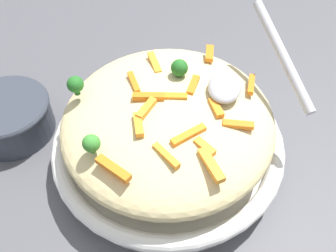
{
  "coord_description": "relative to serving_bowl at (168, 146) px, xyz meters",
  "views": [
    {
      "loc": [
        0.3,
        0.06,
        0.43
      ],
      "look_at": [
        0.0,
        0.0,
        0.07
      ],
      "focal_mm": 40.18,
      "sensor_mm": 36.0,
      "label": 1
    }
  ],
  "objects": [
    {
      "name": "carrot_piece_1",
      "position": [
        -0.05,
        0.1,
        0.08
      ],
      "size": [
        0.03,
        0.01,
        0.01
      ],
      "primitive_type": "cube",
      "rotation": [
        0.0,
        0.0,
        3.11
      ],
      "color": "orange",
      "rests_on": "pasta_mound"
    },
    {
      "name": "carrot_piece_11",
      "position": [
        -0.1,
        0.04,
        0.08
      ],
      "size": [
        0.03,
        0.01,
        0.01
      ],
      "primitive_type": "cube",
      "rotation": [
        0.0,
        0.0,
        3.21
      ],
      "color": "orange",
      "rests_on": "pasta_mound"
    },
    {
      "name": "carrot_piece_5",
      "position": [
        -0.07,
        -0.03,
        0.08
      ],
      "size": [
        0.04,
        0.03,
        0.01
      ],
      "primitive_type": "cube",
      "rotation": [
        0.0,
        0.0,
        0.46
      ],
      "color": "orange",
      "rests_on": "pasta_mound"
    },
    {
      "name": "broccoli_floret_0",
      "position": [
        -0.05,
        0.01,
        0.1
      ],
      "size": [
        0.02,
        0.02,
        0.02
      ],
      "color": "#205B1C",
      "rests_on": "pasta_mound"
    },
    {
      "name": "carrot_piece_13",
      "position": [
        0.08,
        0.06,
        0.08
      ],
      "size": [
        0.04,
        0.03,
        0.01
      ],
      "primitive_type": "cube",
      "rotation": [
        0.0,
        0.0,
        0.61
      ],
      "color": "orange",
      "rests_on": "pasta_mound"
    },
    {
      "name": "carrot_piece_14",
      "position": [
        0.06,
        0.05,
        0.08
      ],
      "size": [
        0.02,
        0.03,
        0.01
      ],
      "primitive_type": "cube",
      "rotation": [
        0.0,
        0.0,
        0.91
      ],
      "color": "orange",
      "rests_on": "pasta_mound"
    },
    {
      "name": "carrot_piece_12",
      "position": [
        0.0,
        0.06,
        0.09
      ],
      "size": [
        0.03,
        0.02,
        0.01
      ],
      "primitive_type": "cube",
      "rotation": [
        0.0,
        0.0,
        0.47
      ],
      "color": "orange",
      "rests_on": "pasta_mound"
    },
    {
      "name": "companion_bowl",
      "position": [
        -0.01,
        -0.23,
        0.01
      ],
      "size": [
        0.12,
        0.12,
        0.06
      ],
      "color": "#333842",
      "rests_on": "ground_plane"
    },
    {
      "name": "pasta_mound",
      "position": [
        0.0,
        0.0,
        0.05
      ],
      "size": [
        0.27,
        0.26,
        0.07
      ],
      "primitive_type": "ellipsoid",
      "color": "#DBC689",
      "rests_on": "serving_bowl"
    },
    {
      "name": "broccoli_floret_2",
      "position": [
        -0.0,
        -0.11,
        0.09
      ],
      "size": [
        0.02,
        0.02,
        0.03
      ],
      "color": "#205B1C",
      "rests_on": "pasta_mound"
    },
    {
      "name": "carrot_piece_10",
      "position": [
        0.02,
        0.08,
        0.08
      ],
      "size": [
        0.01,
        0.04,
        0.01
      ],
      "primitive_type": "cube",
      "rotation": [
        0.0,
        0.0,
        1.63
      ],
      "color": "orange",
      "rests_on": "pasta_mound"
    },
    {
      "name": "serving_bowl",
      "position": [
        0.0,
        0.0,
        0.0
      ],
      "size": [
        0.3,
        0.3,
        0.05
      ],
      "color": "white",
      "rests_on": "ground_plane"
    },
    {
      "name": "carrot_piece_9",
      "position": [
        -0.01,
        0.0,
        0.09
      ],
      "size": [
        0.02,
        0.04,
        0.01
      ],
      "primitive_type": "cube",
      "rotation": [
        0.0,
        0.0,
        1.73
      ],
      "color": "orange",
      "rests_on": "pasta_mound"
    },
    {
      "name": "serving_spoon",
      "position": [
        -0.04,
        0.09,
        0.1
      ],
      "size": [
        0.13,
        0.13,
        0.07
      ],
      "color": "#B7B7BC",
      "rests_on": "pasta_mound"
    },
    {
      "name": "carrot_piece_4",
      "position": [
        -0.0,
        -0.02,
        0.09
      ],
      "size": [
        0.01,
        0.04,
        0.01
      ],
      "primitive_type": "cube",
      "rotation": [
        0.0,
        0.0,
        4.88
      ],
      "color": "orange",
      "rests_on": "pasta_mound"
    },
    {
      "name": "ground_plane",
      "position": [
        0.0,
        0.0,
        -0.03
      ],
      "size": [
        2.4,
        2.4,
        0.0
      ],
      "primitive_type": "plane",
      "color": "#4C4C51"
    },
    {
      "name": "carrot_piece_2",
      "position": [
        0.05,
        0.03,
        0.08
      ],
      "size": [
        0.04,
        0.04,
        0.01
      ],
      "primitive_type": "cube",
      "rotation": [
        0.0,
        0.0,
        5.48
      ],
      "color": "orange",
      "rests_on": "pasta_mound"
    },
    {
      "name": "carrot_piece_8",
      "position": [
        -0.03,
        0.03,
        0.09
      ],
      "size": [
        0.03,
        0.01,
        0.01
      ],
      "primitive_type": "cube",
      "rotation": [
        0.0,
        0.0,
        6.15
      ],
      "color": "orange",
      "rests_on": "pasta_mound"
    },
    {
      "name": "carrot_piece_3",
      "position": [
        0.04,
        -0.03,
        0.09
      ],
      "size": [
        0.03,
        0.02,
        0.01
      ],
      "primitive_type": "cube",
      "rotation": [
        0.0,
        0.0,
        0.34
      ],
      "color": "orange",
      "rests_on": "pasta_mound"
    },
    {
      "name": "carrot_piece_7",
      "position": [
        -0.02,
        -0.05,
        0.08
      ],
      "size": [
        0.04,
        0.02,
        0.01
      ],
      "primitive_type": "cube",
      "rotation": [
        0.0,
        0.0,
        3.65
      ],
      "color": "orange",
      "rests_on": "pasta_mound"
    },
    {
      "name": "broccoli_floret_1",
      "position": [
        0.08,
        -0.07,
        0.09
      ],
      "size": [
        0.02,
        0.02,
        0.02
      ],
      "color": "#377928",
      "rests_on": "pasta_mound"
    },
    {
      "name": "carrot_piece_6",
      "position": [
        0.1,
        -0.04,
        0.08
      ],
      "size": [
        0.03,
        0.04,
        0.01
      ],
      "primitive_type": "cube",
      "rotation": [
        0.0,
        0.0,
        1.09
      ],
      "color": "orange",
      "rests_on": "pasta_mound"
    },
    {
      "name": "carrot_piece_15",
      "position": [
        0.08,
        0.01,
        0.08
      ],
      "size": [
        0.03,
        0.03,
        0.01
      ],
      "primitive_type": "cube",
      "rotation": [
        0.0,
        0.0,
        0.89
      ],
      "color": "orange",
      "rests_on": "pasta_mound"
    },
    {
      "name": "carrot_piece_0",
      "position": [
        0.02,
        -0.02,
        0.09
      ],
      "size": [
        0.03,
        0.02,
        0.01
      ],
      "primitive_type": "cube",
      "rotation": [
        0.0,
        0.0,
        2.8
      ],
      "color": "orange",
      "rests_on": "pasta_mound"
    }
  ]
}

